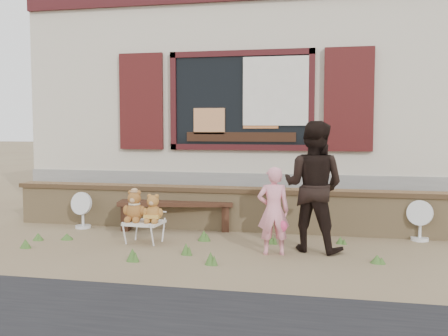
% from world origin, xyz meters
% --- Properties ---
extents(ground, '(80.00, 80.00, 0.00)m').
position_xyz_m(ground, '(0.00, 0.00, 0.00)').
color(ground, brown).
rests_on(ground, ground).
extents(shopfront, '(8.04, 5.13, 4.00)m').
position_xyz_m(shopfront, '(0.00, 4.49, 2.00)').
color(shopfront, '#BAAB96').
rests_on(shopfront, ground).
extents(brick_wall, '(7.10, 0.36, 0.67)m').
position_xyz_m(brick_wall, '(0.00, 1.00, 0.34)').
color(brick_wall, tan).
rests_on(brick_wall, ground).
extents(bench, '(1.81, 0.68, 0.45)m').
position_xyz_m(bench, '(-0.81, 0.80, 0.33)').
color(bench, '#321C11').
rests_on(bench, ground).
extents(folding_chair, '(0.52, 0.47, 0.30)m').
position_xyz_m(folding_chair, '(-0.97, -0.16, 0.27)').
color(folding_chair, silver).
rests_on(folding_chair, ground).
extents(teddy_bear_left, '(0.34, 0.30, 0.44)m').
position_xyz_m(teddy_bear_left, '(-1.11, -0.15, 0.52)').
color(teddy_bear_left, brown).
rests_on(teddy_bear_left, folding_chair).
extents(teddy_bear_right, '(0.31, 0.27, 0.40)m').
position_xyz_m(teddy_bear_right, '(-0.83, -0.17, 0.50)').
color(teddy_bear_right, brown).
rests_on(teddy_bear_right, folding_chair).
extents(child, '(0.46, 0.35, 1.11)m').
position_xyz_m(child, '(0.86, -0.42, 0.56)').
color(child, pink).
rests_on(child, ground).
extents(adult, '(0.97, 0.85, 1.69)m').
position_xyz_m(adult, '(1.34, -0.11, 0.84)').
color(adult, black).
rests_on(adult, ground).
extents(fan_left, '(0.37, 0.24, 0.58)m').
position_xyz_m(fan_left, '(-2.30, 0.63, 0.29)').
color(fan_left, silver).
rests_on(fan_left, ground).
extents(fan_right, '(0.37, 0.25, 0.58)m').
position_xyz_m(fan_right, '(2.79, 0.80, 0.29)').
color(fan_right, silver).
rests_on(fan_right, ground).
extents(grass_tufts, '(4.78, 1.61, 0.16)m').
position_xyz_m(grass_tufts, '(-0.44, -0.45, 0.06)').
color(grass_tufts, '#3D6227').
rests_on(grass_tufts, ground).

